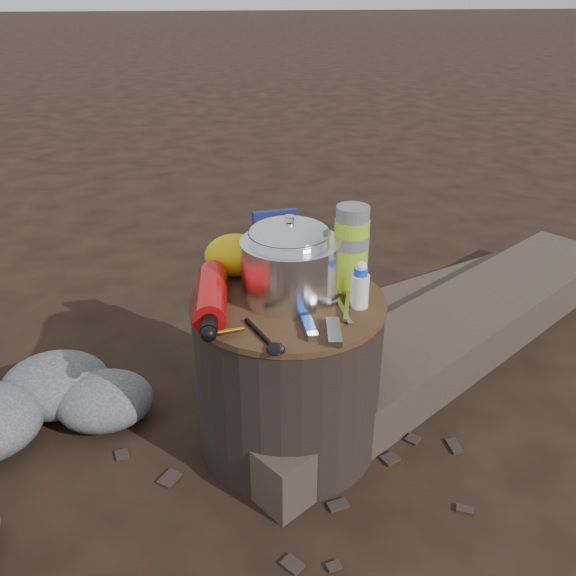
{
  "coord_description": "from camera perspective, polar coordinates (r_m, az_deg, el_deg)",
  "views": [
    {
      "loc": [
        -0.17,
        -1.3,
        1.15
      ],
      "look_at": [
        0.0,
        0.0,
        0.48
      ],
      "focal_mm": 37.24,
      "sensor_mm": 36.0,
      "label": 1
    }
  ],
  "objects": [
    {
      "name": "spork",
      "position": [
        1.33,
        -2.71,
        -4.32
      ],
      "size": [
        0.09,
        0.16,
        0.01
      ],
      "primitive_type": null,
      "rotation": [
        0.0,
        0.0,
        0.38
      ],
      "color": "black",
      "rests_on": "stump"
    },
    {
      "name": "food_pouch",
      "position": [
        1.64,
        -1.13,
        4.71
      ],
      "size": [
        0.13,
        0.04,
        0.16
      ],
      "primitive_type": "cube",
      "rotation": [
        0.0,
        0.0,
        0.12
      ],
      "color": "#141A54",
      "rests_on": "stump"
    },
    {
      "name": "foil_windscreen",
      "position": [
        1.47,
        0.23,
        1.84
      ],
      "size": [
        0.25,
        0.25,
        0.15
      ],
      "primitive_type": "cylinder",
      "color": "white",
      "rests_on": "stump"
    },
    {
      "name": "travel_mug",
      "position": [
        1.62,
        2.47,
        3.77
      ],
      "size": [
        0.08,
        0.08,
        0.12
      ],
      "primitive_type": "cylinder",
      "color": "black",
      "rests_on": "stump"
    },
    {
      "name": "squeeze_bottle",
      "position": [
        1.44,
        6.88,
        0.11
      ],
      "size": [
        0.04,
        0.04,
        0.11
      ],
      "primitive_type": "cylinder",
      "color": "white",
      "rests_on": "stump"
    },
    {
      "name": "thermos",
      "position": [
        1.51,
        6.04,
        3.74
      ],
      "size": [
        0.09,
        0.09,
        0.22
      ],
      "primitive_type": "cylinder",
      "color": "#A2C724",
      "rests_on": "stump"
    },
    {
      "name": "multitool",
      "position": [
        1.34,
        4.39,
        -4.2
      ],
      "size": [
        0.04,
        0.11,
        0.02
      ],
      "primitive_type": "cube",
      "rotation": [
        0.0,
        0.0,
        -0.13
      ],
      "color": "#B2B2B7",
      "rests_on": "stump"
    },
    {
      "name": "fuel_bottle",
      "position": [
        1.43,
        -7.33,
        -0.78
      ],
      "size": [
        0.09,
        0.32,
        0.08
      ],
      "primitive_type": null,
      "rotation": [
        0.0,
        0.0,
        -0.05
      ],
      "color": "red",
      "rests_on": "stump"
    },
    {
      "name": "camping_pot",
      "position": [
        1.47,
        0.13,
        2.89
      ],
      "size": [
        0.2,
        0.2,
        0.2
      ],
      "primitive_type": "cylinder",
      "color": "silver",
      "rests_on": "stump"
    },
    {
      "name": "rock_ring",
      "position": [
        1.61,
        -24.09,
        -16.55
      ],
      "size": [
        0.47,
        1.03,
        0.2
      ],
      "primitive_type": null,
      "color": "#545459",
      "rests_on": "ground"
    },
    {
      "name": "log_small",
      "position": [
        2.46,
        15.22,
        -0.52
      ],
      "size": [
        1.19,
        0.7,
        0.1
      ],
      "primitive_type": "cube",
      "rotation": [
        0.0,
        0.0,
        -1.14
      ],
      "color": "#3F3329",
      "rests_on": "ground"
    },
    {
      "name": "stump",
      "position": [
        1.6,
        0.0,
        -8.17
      ],
      "size": [
        0.49,
        0.49,
        0.45
      ],
      "primitive_type": "cylinder",
      "color": "black",
      "rests_on": "ground"
    },
    {
      "name": "lighter",
      "position": [
        1.36,
        2.0,
        -3.62
      ],
      "size": [
        0.03,
        0.09,
        0.02
      ],
      "primitive_type": "cube",
      "rotation": [
        0.0,
        0.0,
        0.02
      ],
      "color": "blue",
      "rests_on": "stump"
    },
    {
      "name": "ground",
      "position": [
        1.74,
        0.0,
        -14.2
      ],
      "size": [
        60.0,
        60.0,
        0.0
      ],
      "primitive_type": "plane",
      "color": "black",
      "rests_on": "ground"
    },
    {
      "name": "pot_grabber",
      "position": [
        1.44,
        5.27,
        -1.95
      ],
      "size": [
        0.05,
        0.15,
        0.01
      ],
      "primitive_type": null,
      "rotation": [
        0.0,
        0.0,
        -0.12
      ],
      "color": "#B2B2B7",
      "rests_on": "stump"
    },
    {
      "name": "stuff_sack",
      "position": [
        1.6,
        -5.07,
        3.17
      ],
      "size": [
        0.16,
        0.13,
        0.11
      ],
      "primitive_type": "ellipsoid",
      "color": "yellow",
      "rests_on": "stump"
    },
    {
      "name": "log_main",
      "position": [
        2.13,
        15.43,
        -4.19
      ],
      "size": [
        1.7,
        1.34,
        0.16
      ],
      "primitive_type": "cube",
      "rotation": [
        0.0,
        0.0,
        -0.95
      ],
      "color": "#3F3329",
      "rests_on": "ground"
    }
  ]
}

